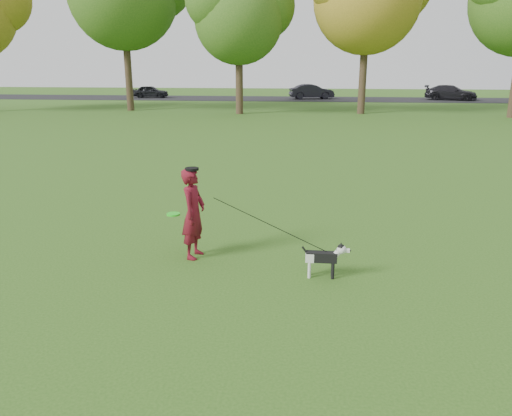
# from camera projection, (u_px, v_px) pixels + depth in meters

# --- Properties ---
(ground) EXTENTS (120.00, 120.00, 0.00)m
(ground) POSITION_uv_depth(u_px,v_px,m) (261.00, 265.00, 8.32)
(ground) COLOR #285116
(ground) RESTS_ON ground
(road) EXTENTS (120.00, 7.00, 0.02)m
(road) POSITION_uv_depth(u_px,v_px,m) (304.00, 99.00, 46.48)
(road) COLOR black
(road) RESTS_ON ground
(man) EXTENTS (0.46, 0.62, 1.57)m
(man) POSITION_uv_depth(u_px,v_px,m) (193.00, 213.00, 8.48)
(man) COLOR #580C14
(man) RESTS_ON ground
(dog) EXTENTS (0.76, 0.15, 0.58)m
(dog) POSITION_uv_depth(u_px,v_px,m) (325.00, 256.00, 7.76)
(dog) COLOR black
(dog) RESTS_ON ground
(car_left) EXTENTS (3.48, 1.63, 1.15)m
(car_left) POSITION_uv_depth(u_px,v_px,m) (151.00, 92.00, 47.87)
(car_left) COLOR black
(car_left) RESTS_ON road
(car_mid) EXTENTS (4.27, 2.34, 1.34)m
(car_mid) POSITION_uv_depth(u_px,v_px,m) (312.00, 92.00, 46.22)
(car_mid) COLOR black
(car_mid) RESTS_ON road
(car_right) EXTENTS (4.85, 3.02, 1.31)m
(car_right) POSITION_uv_depth(u_px,v_px,m) (451.00, 93.00, 44.91)
(car_right) COLOR black
(car_right) RESTS_ON road
(man_held_items) EXTENTS (2.80, 0.75, 1.19)m
(man_held_items) POSITION_uv_depth(u_px,v_px,m) (271.00, 225.00, 8.03)
(man_held_items) COLOR #21E41C
(man_held_items) RESTS_ON ground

